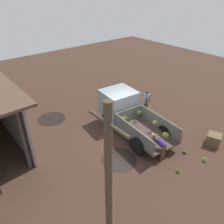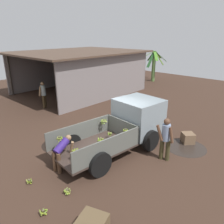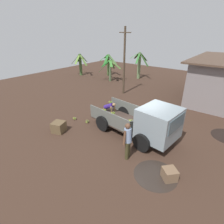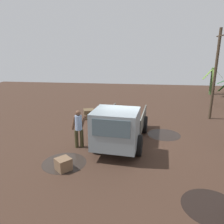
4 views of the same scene
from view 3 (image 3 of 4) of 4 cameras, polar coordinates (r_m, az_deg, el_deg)
name	(u,v)px [view 3 (image 3 of 4)]	position (r m, az deg, el deg)	size (l,w,h in m)	color
ground	(139,131)	(9.96, 8.87, -6.21)	(36.00, 36.00, 0.00)	#3B281E
mud_patch_1	(135,115)	(11.78, 7.51, -0.85)	(1.67, 1.67, 0.01)	black
mud_patch_2	(155,175)	(7.46, 14.00, -19.28)	(1.70, 1.70, 0.01)	#2D241F
cargo_truck	(150,123)	(8.74, 12.28, -3.47)	(4.91, 2.44, 1.93)	#392C26
utility_pole	(124,61)	(15.09, 4.02, 16.21)	(1.11, 0.16, 5.41)	#443627
banana_palm_0	(139,65)	(20.71, 8.83, 14.86)	(2.28, 2.28, 2.91)	#667F51
banana_palm_1	(110,69)	(19.41, -0.55, 13.75)	(2.44, 2.39, 2.26)	#4E613F
banana_palm_2	(108,64)	(22.07, -1.18, 15.32)	(2.39, 2.27, 2.50)	#4B7336
banana_palm_3	(80,64)	(22.40, -10.29, 15.10)	(2.30, 1.84, 2.56)	#405D2F
person_foreground_visitor	(128,139)	(7.52, 5.12, -8.87)	(0.46, 0.67, 1.70)	#3A351D
person_worker_loading	(108,109)	(10.84, -1.17, 1.12)	(0.83, 0.63, 1.16)	#4D3423
person_bystander_near_shed	(194,89)	(15.16, 25.17, 6.74)	(0.65, 0.47, 1.69)	#3F301C
banana_bunch_on_ground_0	(75,118)	(11.24, -12.13, -1.99)	(0.23, 0.23, 0.18)	brown
banana_bunch_on_ground_1	(87,121)	(10.74, -8.12, -3.02)	(0.21, 0.21, 0.19)	brown
banana_bunch_on_ground_2	(95,112)	(11.90, -5.48, -0.01)	(0.19, 0.20, 0.16)	brown
wooden_crate_0	(59,127)	(10.10, -17.02, -4.70)	(0.64, 0.64, 0.58)	brown
wooden_crate_1	(170,174)	(7.31, 18.27, -18.69)	(0.49, 0.49, 0.45)	brown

